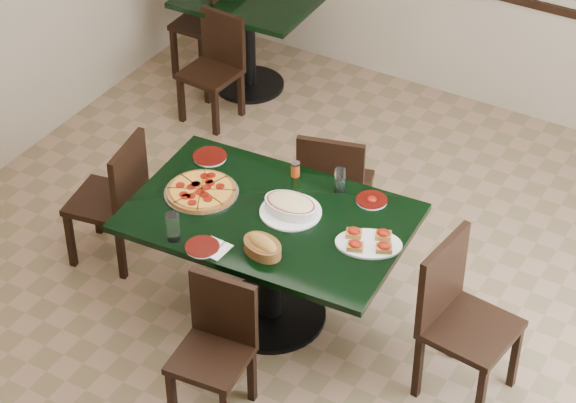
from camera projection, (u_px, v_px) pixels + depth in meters
The scene contains 20 objects.
floor at pixel (295, 318), 6.55m from camera, with size 5.50×5.50×0.00m, color #7E6049.
main_table at pixel (269, 241), 6.23m from camera, with size 1.58×1.08×0.75m.
back_table at pixel (248, 25), 8.29m from camera, with size 1.00×0.75×0.75m.
chair_far at pixel (333, 185), 6.78m from camera, with size 0.50×0.50×0.87m.
chair_near at pixel (217, 341), 5.78m from camera, with size 0.41×0.41×0.80m.
chair_right at pixel (458, 312), 5.83m from camera, with size 0.48×0.48×0.93m.
chair_left at pixel (116, 195), 6.70m from camera, with size 0.47×0.47×0.86m.
back_chair_near at pixel (216, 62), 8.04m from camera, with size 0.39×0.39×0.79m.
back_chair_left at pixel (216, 17), 8.41m from camera, with size 0.44×0.44×0.92m.
pepperoni_pizza at pixel (201, 191), 6.26m from camera, with size 0.42×0.42×0.04m.
lasagna_casserole at pixel (291, 206), 6.10m from camera, with size 0.34×0.34×0.09m.
bread_basket at pixel (262, 246), 5.84m from camera, with size 0.27×0.22×0.10m.
bruschetta_platter at pixel (369, 242), 5.90m from camera, with size 0.42×0.36×0.05m.
side_plate_near at pixel (202, 247), 5.88m from camera, with size 0.18×0.18×0.02m.
side_plate_far_r at pixel (372, 200), 6.21m from camera, with size 0.18×0.18×0.03m.
side_plate_far_l at pixel (210, 157), 6.54m from camera, with size 0.20×0.20×0.02m.
napkin_setting at pixel (215, 248), 5.89m from camera, with size 0.15×0.15×0.01m.
water_glass_a at pixel (340, 180), 6.26m from camera, with size 0.06×0.06×0.14m, color silver.
water_glass_b at pixel (173, 227), 5.90m from camera, with size 0.08×0.08×0.16m, color silver.
pepper_shaker at pixel (295, 169), 6.38m from camera, with size 0.05×0.05×0.09m.
Camera 1 is at (2.39, -4.15, 4.52)m, focal length 70.00 mm.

